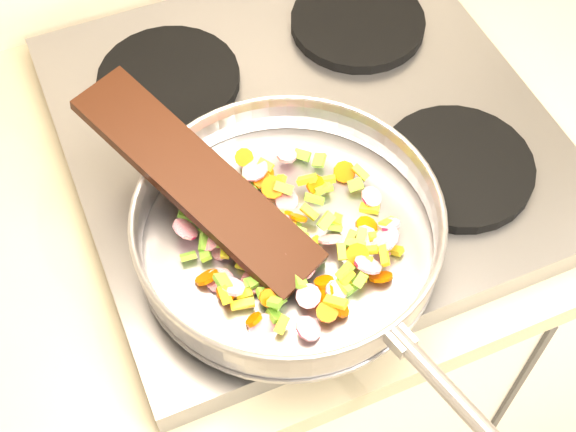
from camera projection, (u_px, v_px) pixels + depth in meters
name	position (u px, v px, depth m)	size (l,w,h in m)	color
cooktop	(307.00, 135.00, 1.05)	(0.60, 0.60, 0.04)	#939399
grate_fl	(245.00, 242.00, 0.92)	(0.19, 0.19, 0.02)	black
grate_fr	(457.00, 167.00, 0.99)	(0.19, 0.19, 0.02)	black
grate_bl	(169.00, 79.00, 1.07)	(0.19, 0.19, 0.02)	black
grate_br	(358.00, 22.00, 1.13)	(0.19, 0.19, 0.02)	black
saute_pan	(289.00, 228.00, 0.89)	(0.39, 0.55, 0.06)	#9E9EA5
vegetable_heap	(285.00, 238.00, 0.90)	(0.25, 0.26, 0.05)	#BE1240
wooden_spatula	(197.00, 180.00, 0.89)	(0.33, 0.07, 0.02)	black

